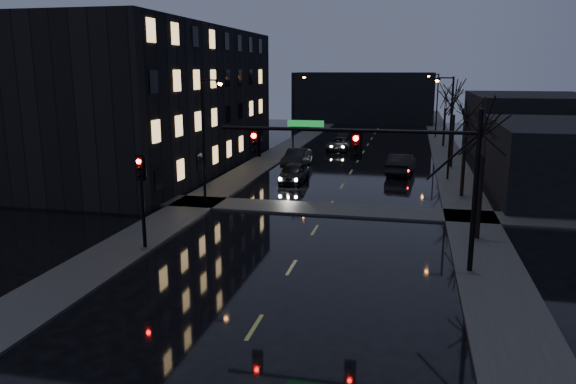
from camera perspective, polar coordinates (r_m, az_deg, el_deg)
The scene contains 23 objects.
ground at distance 17.88m, azimuth -5.26°, elevation -16.26°, with size 160.00×160.00×0.00m, color black.
sidewalk_left at distance 52.38m, azimuth -2.53°, elevation 3.05°, with size 3.00×140.00×0.12m, color #2D2D2B.
sidewalk_right at distance 50.76m, azimuth 16.37°, elevation 2.25°, with size 3.00×140.00×0.12m, color #2D2D2B.
sidewalk_cross at distance 34.83m, azimuth 4.00°, elevation -1.76°, with size 40.00×3.00×0.12m, color #2D2D2B.
apartment_block at distance 49.82m, azimuth -13.16°, elevation 9.13°, with size 12.00×30.00×12.00m, color black.
commercial_right_near at distance 42.69m, azimuth 26.74°, elevation 2.91°, with size 10.00×14.00×5.00m, color black.
commercial_right_far at distance 64.30m, azimuth 23.43°, elevation 6.43°, with size 12.00×18.00×6.00m, color black.
far_block at distance 93.36m, azimuth 7.72°, elevation 9.49°, with size 22.00×10.00×8.00m, color black.
signal_mast at distance 24.22m, azimuth 9.83°, elevation 3.44°, with size 11.11×0.41×7.00m.
signal_pole_left at distance 27.50m, azimuth -14.64°, elevation 0.35°, with size 0.35×0.41×4.53m.
tree_near at distance 29.22m, azimuth 19.45°, elevation 7.10°, with size 3.52×3.52×8.08m.
tree_mid_a at distance 39.16m, azimuth 17.73°, elevation 7.81°, with size 3.30×3.30×7.58m.
tree_mid_b at distance 51.07m, azimuth 16.64°, elevation 9.70°, with size 3.74×3.74×8.59m.
tree_far at distance 65.05m, azimuth 15.78°, elevation 9.74°, with size 3.43×3.43×7.88m.
streetlight_l_near at distance 35.41m, azimuth -8.30°, elevation 6.13°, with size 1.53×0.28×8.00m.
streetlight_l_far at distance 61.32m, azimuth 0.71°, elevation 8.86°, with size 1.53×0.28×8.00m.
streetlight_r_mid at distance 45.15m, azimuth 15.96°, elevation 7.12°, with size 1.53×0.28×8.00m.
streetlight_r_far at distance 73.06m, azimuth 14.75°, elevation 9.03°, with size 1.53×0.28×8.00m.
oncoming_car_a at distance 43.13m, azimuth 0.63°, elevation 1.98°, with size 1.80×4.48×1.52m, color black.
oncoming_car_b at distance 50.08m, azimuth 0.90°, elevation 3.49°, with size 1.70×4.87×1.60m, color black.
oncoming_car_c at distance 60.65m, azimuth 5.28°, elevation 4.90°, with size 2.31×5.01×1.39m, color black.
oncoming_car_d at distance 64.46m, azimuth 5.59°, elevation 5.29°, with size 1.82×4.47×1.30m, color black.
lead_car at distance 47.42m, azimuth 11.40°, elevation 2.80°, with size 1.81×5.18×1.71m, color black.
Camera 1 is at (4.92, -14.91, 8.56)m, focal length 35.00 mm.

